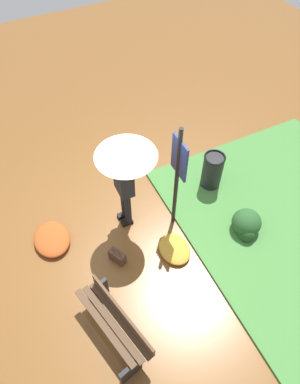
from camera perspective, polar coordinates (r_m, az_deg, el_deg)
name	(u,v)px	position (r m, az deg, el deg)	size (l,w,h in m)	color
ground_plane	(122,224)	(6.71, -4.55, -5.15)	(18.00, 18.00, 0.00)	brown
grass_verge	(297,224)	(7.20, 22.62, -4.84)	(4.80, 4.00, 0.05)	#47843D
person_with_umbrella	(125,166)	(5.51, -4.09, 4.17)	(0.96, 0.96, 2.04)	black
info_sign_post	(178,169)	(5.61, 4.56, 3.67)	(0.44, 0.07, 2.30)	black
handbag	(117,256)	(6.22, -5.32, -10.30)	(0.33, 0.26, 0.37)	#4C3323
park_bench	(115,323)	(5.48, -5.71, -20.31)	(1.43, 0.70, 0.75)	black
trash_bin	(212,171)	(7.05, 10.02, 3.33)	(0.42, 0.42, 0.83)	black
shrub_cluster	(247,224)	(6.65, 15.36, -5.09)	(0.59, 0.53, 0.48)	#285628
leaf_pile_near_person	(52,239)	(6.65, -15.57, -7.31)	(0.79, 0.64, 0.17)	#B74C1E
leaf_pile_far_path	(175,249)	(6.34, 3.99, -9.18)	(0.66, 0.53, 0.15)	gold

